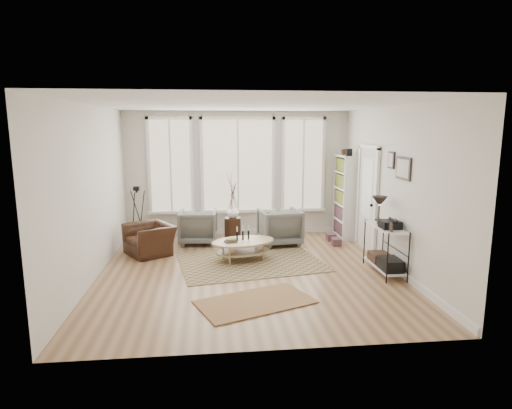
{
  "coord_description": "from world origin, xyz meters",
  "views": [
    {
      "loc": [
        -0.64,
        -7.24,
        2.53
      ],
      "look_at": [
        0.2,
        0.6,
        1.1
      ],
      "focal_mm": 30.0,
      "sensor_mm": 36.0,
      "label": 1
    }
  ],
  "objects": [
    {
      "name": "rug_main",
      "position": [
        0.08,
        0.55,
        0.01
      ],
      "size": [
        2.93,
        2.4,
        0.01
      ],
      "primitive_type": "cube",
      "rotation": [
        0.0,
        0.0,
        0.18
      ],
      "color": "brown",
      "rests_on": "ground"
    },
    {
      "name": "coffee_table",
      "position": [
        -0.05,
        0.67,
        0.3
      ],
      "size": [
        1.4,
        1.1,
        0.57
      ],
      "color": "tan",
      "rests_on": "ground"
    },
    {
      "name": "rug_runner",
      "position": [
        -0.02,
        -1.38,
        0.01
      ],
      "size": [
        1.86,
        1.45,
        0.01
      ],
      "primitive_type": "cube",
      "rotation": [
        0.0,
        0.0,
        0.38
      ],
      "color": "brown",
      "rests_on": "ground"
    },
    {
      "name": "wall_art",
      "position": [
        2.58,
        -0.27,
        1.88
      ],
      "size": [
        0.04,
        0.88,
        0.44
      ],
      "color": "black",
      "rests_on": "ground"
    },
    {
      "name": "tripod_camera",
      "position": [
        -2.25,
        2.19,
        0.58
      ],
      "size": [
        0.44,
        0.44,
        1.26
      ],
      "color": "black",
      "rests_on": "ground"
    },
    {
      "name": "room",
      "position": [
        0.02,
        0.03,
        1.43
      ],
      "size": [
        5.5,
        5.54,
        2.9
      ],
      "color": "#9F7752",
      "rests_on": "ground"
    },
    {
      "name": "bay_window",
      "position": [
        0.0,
        2.71,
        1.61
      ],
      "size": [
        4.14,
        0.12,
        2.24
      ],
      "color": "beige",
      "rests_on": "ground"
    },
    {
      "name": "vase",
      "position": [
        -0.16,
        2.02,
        0.69
      ],
      "size": [
        0.3,
        0.3,
        0.27
      ],
      "primitive_type": "imported",
      "rotation": [
        0.0,
        0.0,
        -0.14
      ],
      "color": "silver",
      "rests_on": "side_table"
    },
    {
      "name": "door",
      "position": [
        2.57,
        1.15,
        1.12
      ],
      "size": [
        0.09,
        1.06,
        2.22
      ],
      "color": "silver",
      "rests_on": "ground"
    },
    {
      "name": "armchair_left",
      "position": [
        -0.93,
        2.01,
        0.37
      ],
      "size": [
        0.85,
        0.87,
        0.75
      ],
      "primitive_type": "imported",
      "rotation": [
        0.0,
        0.0,
        3.08
      ],
      "color": "slate",
      "rests_on": "ground"
    },
    {
      "name": "low_shelf",
      "position": [
        2.38,
        -0.3,
        0.51
      ],
      "size": [
        0.38,
        1.08,
        1.3
      ],
      "color": "white",
      "rests_on": "ground"
    },
    {
      "name": "bookcase",
      "position": [
        2.44,
        2.23,
        0.96
      ],
      "size": [
        0.31,
        0.85,
        2.06
      ],
      "color": "white",
      "rests_on": "ground"
    },
    {
      "name": "side_table",
      "position": [
        -0.17,
        2.05,
        0.74
      ],
      "size": [
        0.37,
        0.37,
        1.54
      ],
      "color": "#331C11",
      "rests_on": "ground"
    },
    {
      "name": "armchair_right",
      "position": [
        0.84,
        1.73,
        0.39
      ],
      "size": [
        0.95,
        0.97,
        0.79
      ],
      "primitive_type": "imported",
      "rotation": [
        0.0,
        0.0,
        3.27
      ],
      "color": "slate",
      "rests_on": "ground"
    },
    {
      "name": "book_stack_far",
      "position": [
        2.05,
        1.51,
        0.08
      ],
      "size": [
        0.2,
        0.25,
        0.16
      ],
      "primitive_type": "cube",
      "rotation": [
        0.0,
        0.0,
        -0.05
      ],
      "color": "maroon",
      "rests_on": "ground"
    },
    {
      "name": "accent_chair",
      "position": [
        -1.88,
        1.29,
        0.3
      ],
      "size": [
        1.21,
        1.18,
        0.6
      ],
      "primitive_type": "imported",
      "rotation": [
        0.0,
        0.0,
        -1.01
      ],
      "color": "#331C11",
      "rests_on": "ground"
    },
    {
      "name": "book_stack_near",
      "position": [
        2.05,
        1.91,
        0.08
      ],
      "size": [
        0.2,
        0.25,
        0.16
      ],
      "primitive_type": "cube",
      "rotation": [
        0.0,
        0.0,
        -0.02
      ],
      "color": "maroon",
      "rests_on": "ground"
    }
  ]
}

